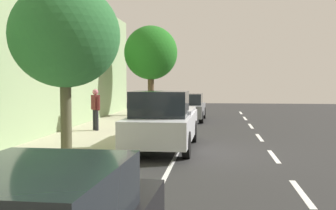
% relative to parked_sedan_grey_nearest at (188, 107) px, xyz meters
% --- Properties ---
extents(ground, '(56.69, 56.69, 0.00)m').
position_rel_parked_sedan_grey_nearest_xyz_m(ground, '(-0.60, 10.70, -0.75)').
color(ground, '#292929').
extents(sidewalk, '(3.74, 35.43, 0.14)m').
position_rel_parked_sedan_grey_nearest_xyz_m(sidewalk, '(3.09, 10.70, -0.68)').
color(sidewalk, '#AFAB8E').
rests_on(sidewalk, ground).
extents(curb_edge, '(0.16, 35.43, 0.14)m').
position_rel_parked_sedan_grey_nearest_xyz_m(curb_edge, '(1.14, 10.70, -0.68)').
color(curb_edge, gray).
rests_on(curb_edge, ground).
extents(lane_stripe_centre, '(0.14, 35.80, 0.01)m').
position_rel_parked_sedan_grey_nearest_xyz_m(lane_stripe_centre, '(-3.27, 10.88, -0.75)').
color(lane_stripe_centre, white).
rests_on(lane_stripe_centre, ground).
extents(lane_stripe_bike_edge, '(0.12, 35.43, 0.01)m').
position_rel_parked_sedan_grey_nearest_xyz_m(lane_stripe_bike_edge, '(-0.33, 10.70, -0.75)').
color(lane_stripe_bike_edge, white).
rests_on(lane_stripe_bike_edge, ground).
extents(building_facade, '(0.50, 35.43, 6.37)m').
position_rel_parked_sedan_grey_nearest_xyz_m(building_facade, '(5.21, 10.70, 2.43)').
color(building_facade, '#879F71').
rests_on(building_facade, ground).
extents(parked_sedan_grey_nearest, '(1.90, 4.43, 1.52)m').
position_rel_parked_sedan_grey_nearest_xyz_m(parked_sedan_grey_nearest, '(0.00, 0.00, 0.00)').
color(parked_sedan_grey_nearest, slate).
rests_on(parked_sedan_grey_nearest, ground).
extents(parked_pickup_silver_second, '(2.08, 5.32, 1.95)m').
position_rel_parked_sedan_grey_nearest_xyz_m(parked_pickup_silver_second, '(0.21, 9.93, 0.15)').
color(parked_pickup_silver_second, '#B7BABF').
rests_on(parked_pickup_silver_second, ground).
extents(bicycle_at_curb, '(1.58, 0.80, 0.75)m').
position_rel_parked_sedan_grey_nearest_xyz_m(bicycle_at_curb, '(0.67, 4.61, -0.38)').
color(bicycle_at_curb, black).
rests_on(bicycle_at_curb, ground).
extents(cyclist_with_backpack, '(0.48, 0.60, 1.66)m').
position_rel_parked_sedan_grey_nearest_xyz_m(cyclist_with_backpack, '(0.90, 4.16, 0.25)').
color(cyclist_with_backpack, '#C6B284').
rests_on(cyclist_with_backpack, ground).
extents(street_tree_near_cyclist, '(3.24, 3.24, 5.43)m').
position_rel_parked_sedan_grey_nearest_xyz_m(street_tree_near_cyclist, '(2.41, -2.02, 3.15)').
color(street_tree_near_cyclist, brown).
rests_on(street_tree_near_cyclist, sidewalk).
extents(street_tree_mid_block, '(2.88, 2.88, 4.68)m').
position_rel_parked_sedan_grey_nearest_xyz_m(street_tree_mid_block, '(2.41, 13.04, 2.69)').
color(street_tree_mid_block, '#494832').
rests_on(street_tree_mid_block, sidewalk).
extents(pedestrian_on_phone, '(0.46, 0.48, 1.76)m').
position_rel_parked_sedan_grey_nearest_xyz_m(pedestrian_on_phone, '(3.56, 6.16, 0.39)').
color(pedestrian_on_phone, black).
rests_on(pedestrian_on_phone, sidewalk).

